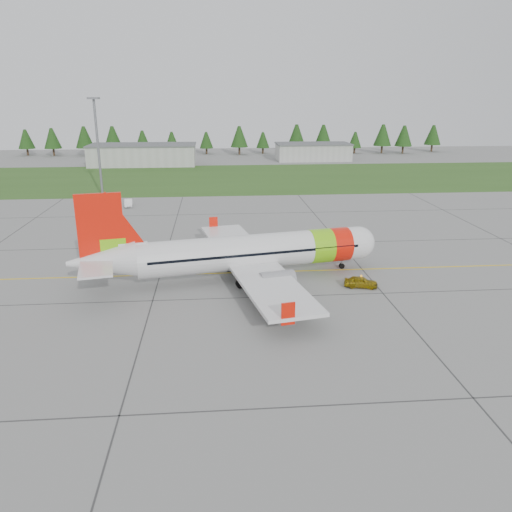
{
  "coord_description": "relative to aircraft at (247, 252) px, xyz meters",
  "views": [
    {
      "loc": [
        -8.14,
        -49.51,
        20.71
      ],
      "look_at": [
        -3.73,
        3.28,
        3.62
      ],
      "focal_mm": 35.0,
      "sensor_mm": 36.0,
      "label": 1
    }
  ],
  "objects": [
    {
      "name": "hangar_east",
      "position": [
        29.6,
        111.89,
        -0.58
      ],
      "size": [
        24.0,
        12.0,
        5.2
      ],
      "primitive_type": "cube",
      "color": "#A8A8A3",
      "rests_on": "ground"
    },
    {
      "name": "aircraft",
      "position": [
        0.0,
        0.0,
        0.0
      ],
      "size": [
        36.1,
        33.77,
        11.03
      ],
      "rotation": [
        0.0,
        0.0,
        0.19
      ],
      "color": "silver",
      "rests_on": "ground"
    },
    {
      "name": "floodlight_mast",
      "position": [
        -27.4,
        51.89,
        6.82
      ],
      "size": [
        0.5,
        0.5,
        20.0
      ],
      "primitive_type": "cylinder",
      "color": "slate",
      "rests_on": "ground"
    },
    {
      "name": "ground",
      "position": [
        4.6,
        -6.11,
        -3.18
      ],
      "size": [
        320.0,
        320.0,
        0.0
      ],
      "primitive_type": "plane",
      "color": "gray",
      "rests_on": "ground"
    },
    {
      "name": "hangar_west",
      "position": [
        -25.4,
        103.89,
        -0.18
      ],
      "size": [
        32.0,
        14.0,
        6.0
      ],
      "primitive_type": "cube",
      "color": "#A8A8A3",
      "rests_on": "ground"
    },
    {
      "name": "follow_me_car",
      "position": [
        12.66,
        -4.13,
        -1.32
      ],
      "size": [
        1.59,
        1.76,
        3.73
      ],
      "primitive_type": "imported",
      "rotation": [
        0.0,
        0.0,
        1.33
      ],
      "color": "gold",
      "rests_on": "ground"
    },
    {
      "name": "service_van",
      "position": [
        -20.45,
        42.19,
        -1.06
      ],
      "size": [
        1.64,
        1.57,
        4.23
      ],
      "primitive_type": "imported",
      "rotation": [
        0.0,
        0.0,
        0.13
      ],
      "color": "white",
      "rests_on": "ground"
    },
    {
      "name": "grass_strip",
      "position": [
        4.6,
        75.89,
        -3.17
      ],
      "size": [
        320.0,
        50.0,
        0.03
      ],
      "primitive_type": "cube",
      "color": "#30561E",
      "rests_on": "ground"
    },
    {
      "name": "treeline",
      "position": [
        4.6,
        131.89,
        1.82
      ],
      "size": [
        160.0,
        8.0,
        10.0
      ],
      "primitive_type": null,
      "color": "#1C3F14",
      "rests_on": "ground"
    },
    {
      "name": "taxi_guideline",
      "position": [
        4.6,
        1.89,
        -3.17
      ],
      "size": [
        120.0,
        0.25,
        0.02
      ],
      "primitive_type": "cube",
      "color": "gold",
      "rests_on": "ground"
    }
  ]
}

